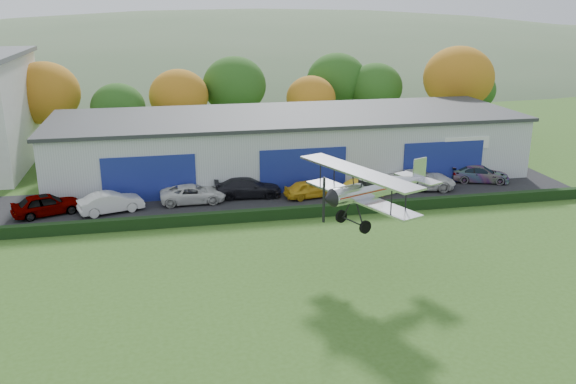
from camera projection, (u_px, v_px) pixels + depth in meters
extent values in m
plane|color=#34551B|center=(304.00, 343.00, 27.40)|extent=(300.00, 300.00, 0.00)
cube|color=black|center=(281.00, 197.00, 47.57)|extent=(48.00, 9.00, 0.05)
cube|color=black|center=(294.00, 212.00, 42.98)|extent=(46.00, 0.60, 0.80)
cube|color=#B2B7BC|center=(288.00, 145.00, 53.74)|extent=(40.00, 12.00, 5.00)
cube|color=#2D3033|center=(288.00, 115.00, 52.93)|extent=(40.60, 12.60, 0.30)
cube|color=navy|center=(149.00, 179.00, 46.00)|extent=(7.00, 0.12, 3.60)
cube|color=navy|center=(303.00, 171.00, 48.30)|extent=(7.00, 0.12, 3.60)
cube|color=navy|center=(443.00, 163.00, 50.61)|extent=(7.00, 0.12, 3.60)
cylinder|color=#3D2614|center=(50.00, 137.00, 60.99)|extent=(0.36, 0.36, 3.15)
ellipsoid|color=#9C7813|center=(45.00, 93.00, 59.64)|extent=(6.84, 6.84, 6.16)
cylinder|color=#3D2614|center=(121.00, 142.00, 60.57)|extent=(0.36, 0.36, 2.45)
ellipsoid|color=#1E4C14|center=(118.00, 108.00, 59.52)|extent=(5.32, 5.32, 4.79)
cylinder|color=#3D2614|center=(181.00, 134.00, 63.54)|extent=(0.36, 0.36, 2.80)
ellipsoid|color=#9C7813|center=(179.00, 96.00, 62.34)|extent=(6.08, 6.08, 5.47)
cylinder|color=#3D2614|center=(236.00, 126.00, 66.51)|extent=(0.36, 0.36, 3.15)
ellipsoid|color=#1E4C14|center=(234.00, 85.00, 65.16)|extent=(6.84, 6.84, 6.16)
cylinder|color=#3D2614|center=(311.00, 130.00, 66.29)|extent=(0.36, 0.36, 2.45)
ellipsoid|color=#9C7813|center=(311.00, 98.00, 65.24)|extent=(5.32, 5.32, 4.79)
cylinder|color=#3D2614|center=(374.00, 122.00, 69.64)|extent=(0.36, 0.36, 2.80)
ellipsoid|color=#1E4C14|center=(376.00, 87.00, 68.44)|extent=(6.08, 6.08, 5.47)
cylinder|color=#3D2614|center=(455.00, 123.00, 67.34)|extent=(0.36, 0.36, 3.50)
ellipsoid|color=#9C7813|center=(458.00, 78.00, 65.84)|extent=(7.60, 7.60, 6.84)
cylinder|color=#3D2614|center=(470.00, 119.00, 72.00)|extent=(0.36, 0.36, 2.45)
ellipsoid|color=#1E4C14|center=(473.00, 90.00, 70.95)|extent=(5.32, 5.32, 4.79)
cylinder|color=#3D2614|center=(336.00, 118.00, 70.68)|extent=(0.36, 0.36, 3.15)
ellipsoid|color=#1E4C14|center=(337.00, 80.00, 69.33)|extent=(6.84, 6.84, 6.16)
ellipsoid|color=#4C6642|center=(259.00, 115.00, 166.58)|extent=(320.00, 196.00, 56.00)
ellipsoid|color=#4C6642|center=(494.00, 88.00, 178.38)|extent=(240.00, 126.00, 36.00)
imported|color=gray|center=(46.00, 204.00, 43.32)|extent=(5.05, 3.38, 1.60)
imported|color=silver|center=(111.00, 202.00, 43.86)|extent=(4.85, 2.92, 1.51)
imported|color=silver|center=(193.00, 194.00, 46.00)|extent=(4.95, 2.31, 1.37)
imported|color=black|center=(248.00, 188.00, 47.32)|extent=(5.33, 2.46, 1.51)
imported|color=gold|center=(310.00, 189.00, 47.21)|extent=(4.24, 2.27, 1.37)
imported|color=gold|center=(365.00, 188.00, 47.27)|extent=(4.62, 3.13, 1.44)
imported|color=silver|center=(421.00, 180.00, 49.31)|extent=(5.95, 3.54, 1.55)
imported|color=gray|center=(480.00, 174.00, 51.27)|extent=(5.21, 3.40, 1.40)
cylinder|color=silver|center=(363.00, 191.00, 33.06)|extent=(4.34, 2.58, 1.01)
cone|color=silver|center=(408.00, 181.00, 34.87)|extent=(2.68, 1.89, 1.01)
cone|color=black|center=(328.00, 199.00, 31.76)|extent=(0.91, 1.15, 1.01)
cube|color=#AD2814|center=(368.00, 189.00, 33.22)|extent=(4.76, 2.78, 0.07)
cube|color=black|center=(372.00, 181.00, 33.22)|extent=(1.51, 1.14, 0.28)
cube|color=silver|center=(360.00, 198.00, 33.04)|extent=(4.42, 8.02, 0.11)
cube|color=silver|center=(358.00, 172.00, 32.46)|extent=(4.70, 8.48, 0.11)
cylinder|color=black|center=(391.00, 200.00, 30.23)|extent=(0.09, 0.09, 1.46)
cylinder|color=black|center=(406.00, 197.00, 30.78)|extent=(0.09, 0.09, 1.46)
cylinder|color=black|center=(320.00, 174.00, 34.84)|extent=(0.09, 0.09, 1.46)
cylinder|color=black|center=(334.00, 171.00, 35.38)|extent=(0.09, 0.09, 1.46)
cylinder|color=black|center=(362.00, 180.00, 32.27)|extent=(0.16, 0.25, 0.84)
cylinder|color=black|center=(353.00, 177.00, 32.89)|extent=(0.16, 0.25, 0.84)
cylinder|color=black|center=(359.00, 212.00, 32.61)|extent=(0.37, 0.75, 1.38)
cylinder|color=black|center=(348.00, 208.00, 33.36)|extent=(0.37, 0.75, 1.38)
cylinder|color=black|center=(353.00, 222.00, 33.19)|extent=(0.90, 2.00, 0.08)
cylinder|color=black|center=(365.00, 227.00, 32.39)|extent=(0.73, 0.42, 0.72)
cylinder|color=black|center=(341.00, 216.00, 33.99)|extent=(0.73, 0.42, 0.72)
cylinder|color=black|center=(417.00, 184.00, 35.38)|extent=(0.41, 0.22, 0.47)
cube|color=silver|center=(418.00, 178.00, 35.28)|extent=(2.06, 3.09, 0.07)
cube|color=silver|center=(420.00, 169.00, 35.17)|extent=(0.96, 0.45, 1.24)
cube|color=black|center=(324.00, 200.00, 31.59)|extent=(0.11, 0.15, 2.48)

